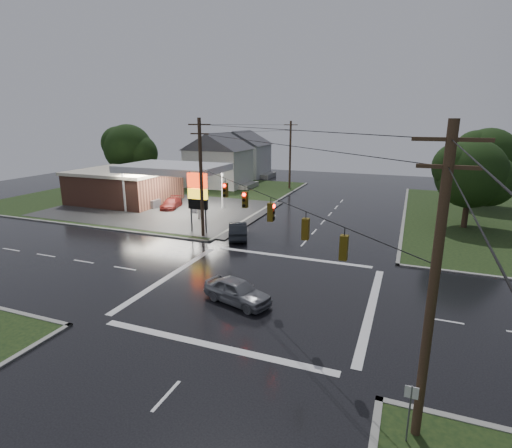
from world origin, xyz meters
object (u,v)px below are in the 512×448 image
(gas_station, at_px, (131,184))
(tree_ne_near, at_px, (473,174))
(utility_pole_nw, at_px, (201,177))
(tree_ne_far, at_px, (489,158))
(utility_pole_se, at_px, (433,288))
(utility_pole_n, at_px, (290,154))
(car_pump, at_px, (171,203))
(tree_nw_behind, at_px, (129,149))
(car_crossing, at_px, (237,291))
(house_far, at_px, (242,153))
(pylon_sign, at_px, (198,193))
(car_north, at_px, (238,230))
(house_near, at_px, (219,159))

(gas_station, distance_m, tree_ne_near, 40.00)
(utility_pole_nw, xyz_separation_m, tree_ne_far, (26.65, 24.49, 0.46))
(utility_pole_se, relative_size, utility_pole_n, 1.05)
(utility_pole_se, height_order, car_pump, utility_pole_se)
(gas_station, distance_m, tree_nw_behind, 13.63)
(utility_pole_n, xyz_separation_m, car_pump, (-9.54, -19.22, -4.81))
(utility_pole_se, height_order, tree_nw_behind, utility_pole_se)
(gas_station, height_order, car_crossing, gas_station)
(gas_station, bearing_deg, utility_pole_nw, -32.23)
(gas_station, xyz_separation_m, tree_ne_near, (39.82, 2.29, 3.01))
(tree_ne_near, xyz_separation_m, tree_ne_far, (3.01, 12.00, 0.62))
(gas_station, relative_size, utility_pole_n, 2.50)
(house_far, height_order, car_pump, house_far)
(pylon_sign, xyz_separation_m, utility_pole_nw, (1.00, -1.00, 1.71))
(utility_pole_se, distance_m, car_north, 25.76)
(house_near, bearing_deg, utility_pole_n, 9.91)
(utility_pole_se, xyz_separation_m, utility_pole_n, (-19.00, 47.50, -0.25))
(utility_pole_n, height_order, house_near, utility_pole_n)
(pylon_sign, xyz_separation_m, tree_ne_far, (27.65, 23.49, 2.17))
(utility_pole_nw, height_order, car_crossing, utility_pole_nw)
(pylon_sign, distance_m, tree_ne_far, 36.35)
(utility_pole_se, xyz_separation_m, tree_ne_far, (7.65, 43.49, 0.46))
(pylon_sign, height_order, car_crossing, pylon_sign)
(car_north, bearing_deg, utility_pole_se, 104.85)
(gas_station, height_order, tree_ne_near, tree_ne_near)
(gas_station, distance_m, house_near, 17.07)
(pylon_sign, height_order, house_near, house_near)
(utility_pole_n, height_order, tree_ne_far, utility_pole_n)
(tree_ne_far, bearing_deg, gas_station, -161.54)
(house_near, xyz_separation_m, car_crossing, (20.21, -38.15, -3.64))
(gas_station, xyz_separation_m, utility_pole_n, (16.18, 18.30, 2.92))
(house_near, xyz_separation_m, tree_nw_behind, (-12.89, -6.01, 1.77))
(house_near, relative_size, car_north, 2.33)
(car_pump, bearing_deg, car_north, -47.72)
(utility_pole_n, distance_m, car_crossing, 41.36)
(utility_pole_nw, relative_size, tree_ne_near, 1.22)
(pylon_sign, height_order, car_north, pylon_sign)
(car_north, bearing_deg, utility_pole_n, -106.82)
(gas_station, height_order, pylon_sign, pylon_sign)
(house_near, height_order, car_pump, house_near)
(utility_pole_nw, height_order, tree_nw_behind, utility_pole_nw)
(house_near, relative_size, car_crossing, 2.46)
(utility_pole_n, bearing_deg, pylon_sign, -92.08)
(pylon_sign, bearing_deg, house_near, 112.28)
(tree_ne_far, bearing_deg, tree_nw_behind, -175.51)
(house_near, bearing_deg, pylon_sign, -67.72)
(gas_station, xyz_separation_m, tree_ne_far, (42.83, 14.29, 3.63))
(house_far, bearing_deg, utility_pole_nw, -72.08)
(pylon_sign, height_order, car_pump, pylon_sign)
(utility_pole_n, distance_m, house_far, 16.00)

